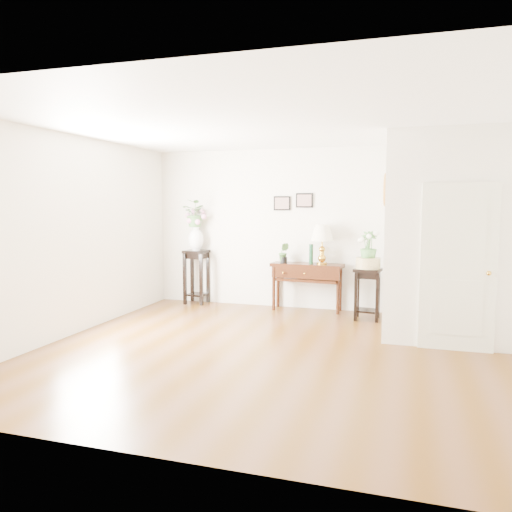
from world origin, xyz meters
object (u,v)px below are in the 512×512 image
at_px(plant_stand_a, 197,277).
at_px(console_table, 307,287).
at_px(table_lamp, 322,244).
at_px(plant_stand_b, 367,294).

bearing_deg(plant_stand_a, console_table, -0.47).
xyz_separation_m(console_table, plant_stand_a, (-2.08, 0.02, 0.09)).
height_order(console_table, table_lamp, table_lamp).
distance_m(console_table, table_lamp, 0.80).
relative_size(plant_stand_a, plant_stand_b, 1.20).
height_order(plant_stand_a, plant_stand_b, plant_stand_a).
distance_m(console_table, plant_stand_a, 2.08).
xyz_separation_m(console_table, table_lamp, (0.25, 0.00, 0.76)).
distance_m(console_table, plant_stand_b, 1.13).
xyz_separation_m(table_lamp, plant_stand_b, (0.80, -0.39, -0.76)).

